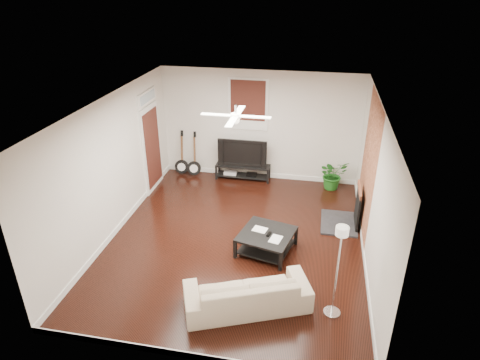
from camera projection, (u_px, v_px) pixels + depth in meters
The scene contains 14 objects.
room at pixel (236, 177), 7.86m from camera, with size 5.01×6.01×2.81m.
brick_accent at pixel (368, 166), 8.31m from camera, with size 0.02×2.20×2.80m, color brown.
fireplace at pixel (348, 206), 8.78m from camera, with size 0.80×1.10×0.92m, color black.
window_back at pixel (248, 104), 10.28m from camera, with size 1.00×0.06×1.30m, color #37140F.
door_left at pixel (151, 140), 10.02m from camera, with size 0.08×1.00×2.50m, color white.
tv_stand at pixel (243, 172), 10.90m from camera, with size 1.40×0.37×0.39m, color black.
tv at pixel (243, 152), 10.67m from camera, with size 1.25×0.16×0.72m, color black.
coffee_table at pixel (266, 242), 8.05m from camera, with size 0.96×0.96×0.40m, color black.
sofa at pixel (247, 292), 6.65m from camera, with size 1.99×0.78×0.58m, color #BCAC8D.
floor_lamp at pixel (337, 272), 6.28m from camera, with size 0.27×0.27×1.62m, color silver, non-canonical shape.
potted_plant at pixel (333, 174), 10.34m from camera, with size 0.68×0.59×0.76m, color #1D601B.
guitar_left at pixel (181, 153), 10.98m from camera, with size 0.37×0.26×1.19m, color black, non-canonical shape.
guitar_right at pixel (193, 155), 10.90m from camera, with size 0.37×0.26×1.19m, color black, non-canonical shape.
ceiling_fan at pixel (236, 116), 7.32m from camera, with size 1.24×1.24×0.32m, color white, non-canonical shape.
Camera 1 is at (1.42, -6.92, 4.84)m, focal length 31.32 mm.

